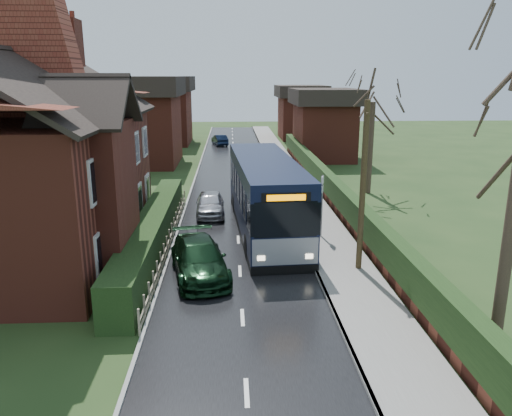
{
  "coord_description": "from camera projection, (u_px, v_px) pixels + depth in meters",
  "views": [
    {
      "loc": [
        -0.33,
        -16.82,
        7.66
      ],
      "look_at": [
        0.82,
        5.2,
        1.8
      ],
      "focal_mm": 35.0,
      "sensor_mm": 36.0,
      "label": 1
    }
  ],
  "objects": [
    {
      "name": "telegraph_pole",
      "position": [
        363.0,
        188.0,
        19.35
      ],
      "size": [
        0.26,
        0.87,
        6.8
      ],
      "rotation": [
        0.0,
        0.0,
        -0.21
      ],
      "color": "#332816",
      "rests_on": "ground"
    },
    {
      "name": "pavement",
      "position": [
        312.0,
        215.0,
        28.06
      ],
      "size": [
        2.5,
        100.0,
        0.14
      ],
      "primitive_type": "cube",
      "color": "slate",
      "rests_on": "ground"
    },
    {
      "name": "tree_right_far",
      "position": [
        374.0,
        95.0,
        31.99
      ],
      "size": [
        4.46,
        4.46,
        8.61
      ],
      "color": "#392B22",
      "rests_on": "ground"
    },
    {
      "name": "brick_house",
      "position": [
        33.0,
        155.0,
        21.26
      ],
      "size": [
        9.3,
        14.6,
        10.3
      ],
      "color": "maroon",
      "rests_on": "ground"
    },
    {
      "name": "bus_stop_sign",
      "position": [
        322.0,
        197.0,
        23.68
      ],
      "size": [
        0.21,
        0.47,
        3.14
      ],
      "rotation": [
        0.0,
        0.0,
        -0.31
      ],
      "color": "slate",
      "rests_on": "ground"
    },
    {
      "name": "car_distant",
      "position": [
        220.0,
        140.0,
        56.52
      ],
      "size": [
        2.07,
        3.82,
        1.19
      ],
      "primitive_type": "imported",
      "rotation": [
        0.0,
        0.0,
        3.37
      ],
      "color": "black",
      "rests_on": "ground"
    },
    {
      "name": "road",
      "position": [
        237.0,
        217.0,
        27.86
      ],
      "size": [
        6.0,
        100.0,
        0.02
      ],
      "primitive_type": "cube",
      "color": "black",
      "rests_on": "ground"
    },
    {
      "name": "car_silver",
      "position": [
        210.0,
        203.0,
        28.2
      ],
      "size": [
        1.71,
        3.94,
        1.32
      ],
      "primitive_type": "imported",
      "rotation": [
        0.0,
        0.0,
        0.04
      ],
      "color": "#BAB9BE",
      "rests_on": "ground"
    },
    {
      "name": "picket_fence",
      "position": [
        170.0,
        239.0,
        22.77
      ],
      "size": [
        0.1,
        16.0,
        0.9
      ],
      "primitive_type": null,
      "color": "gray",
      "rests_on": "ground"
    },
    {
      "name": "kerb_right",
      "position": [
        291.0,
        215.0,
        28.0
      ],
      "size": [
        0.12,
        100.0,
        0.14
      ],
      "primitive_type": "cube",
      "color": "gray",
      "rests_on": "ground"
    },
    {
      "name": "tree_house_side",
      "position": [
        37.0,
        89.0,
        33.18
      ],
      "size": [
        4.01,
        4.01,
        9.12
      ],
      "color": "#372C20",
      "rests_on": "ground"
    },
    {
      "name": "car_green",
      "position": [
        199.0,
        259.0,
        19.55
      ],
      "size": [
        2.85,
        5.14,
        1.41
      ],
      "primitive_type": "imported",
      "rotation": [
        0.0,
        0.0,
        0.19
      ],
      "color": "black",
      "rests_on": "ground"
    },
    {
      "name": "front_hedge",
      "position": [
        153.0,
        232.0,
        22.64
      ],
      "size": [
        1.2,
        16.0,
        1.6
      ],
      "primitive_type": "cube",
      "color": "black",
      "rests_on": "ground"
    },
    {
      "name": "kerb_left",
      "position": [
        182.0,
        217.0,
        27.7
      ],
      "size": [
        0.12,
        100.0,
        0.1
      ],
      "primitive_type": "cube",
      "color": "gray",
      "rests_on": "ground"
    },
    {
      "name": "ground",
      "position": [
        241.0,
        292.0,
        18.22
      ],
      "size": [
        140.0,
        140.0,
        0.0
      ],
      "primitive_type": "plane",
      "color": "#31471E",
      "rests_on": "ground"
    },
    {
      "name": "bus",
      "position": [
        265.0,
        196.0,
        25.05
      ],
      "size": [
        3.5,
        12.22,
        3.67
      ],
      "rotation": [
        0.0,
        0.0,
        0.06
      ],
      "color": "black",
      "rests_on": "ground"
    },
    {
      "name": "right_wall_hedge",
      "position": [
        340.0,
        198.0,
        27.9
      ],
      "size": [
        0.6,
        50.0,
        1.8
      ],
      "color": "maroon",
      "rests_on": "ground"
    }
  ]
}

